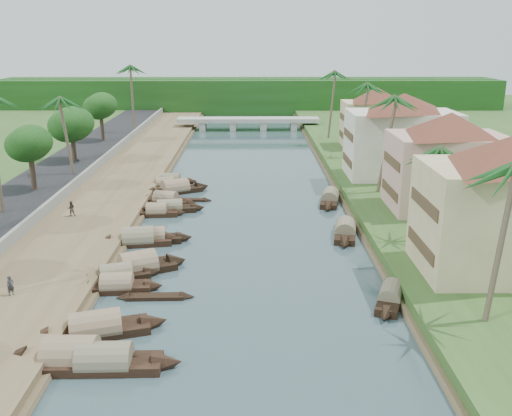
{
  "coord_description": "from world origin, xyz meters",
  "views": [
    {
      "loc": [
        0.4,
        -41.3,
        18.02
      ],
      "look_at": [
        0.94,
        11.59,
        2.0
      ],
      "focal_mm": 40.0,
      "sensor_mm": 36.0,
      "label": 1
    }
  ],
  "objects_px": {
    "bridge": "(248,121)",
    "person_near": "(10,286)",
    "building_near": "(507,204)",
    "sampan_1": "(71,358)",
    "sampan_0": "(105,362)"
  },
  "relations": [
    {
      "from": "sampan_0",
      "to": "sampan_1",
      "type": "xyz_separation_m",
      "value": [
        -2.03,
        0.45,
        0.01
      ]
    },
    {
      "from": "person_near",
      "to": "building_near",
      "type": "bearing_deg",
      "value": -41.78
    },
    {
      "from": "building_near",
      "to": "sampan_0",
      "type": "distance_m",
      "value": 29.61
    },
    {
      "from": "building_near",
      "to": "person_near",
      "type": "relative_size",
      "value": 10.44
    },
    {
      "from": "bridge",
      "to": "building_near",
      "type": "relative_size",
      "value": 1.89
    },
    {
      "from": "building_near",
      "to": "sampan_1",
      "type": "bearing_deg",
      "value": -159.83
    },
    {
      "from": "sampan_1",
      "to": "bridge",
      "type": "bearing_deg",
      "value": 83.73
    },
    {
      "from": "bridge",
      "to": "person_near",
      "type": "xyz_separation_m",
      "value": [
        -16.17,
        -77.12,
        -0.21
      ]
    },
    {
      "from": "bridge",
      "to": "building_near",
      "type": "distance_m",
      "value": 76.54
    },
    {
      "from": "bridge",
      "to": "building_near",
      "type": "height_order",
      "value": "building_near"
    },
    {
      "from": "sampan_0",
      "to": "sampan_1",
      "type": "height_order",
      "value": "sampan_1"
    },
    {
      "from": "sampan_0",
      "to": "sampan_1",
      "type": "relative_size",
      "value": 1.01
    },
    {
      "from": "bridge",
      "to": "building_near",
      "type": "xyz_separation_m",
      "value": [
        18.99,
        -74.0,
        4.66
      ]
    },
    {
      "from": "bridge",
      "to": "building_near",
      "type": "bearing_deg",
      "value": -75.61
    },
    {
      "from": "bridge",
      "to": "person_near",
      "type": "bearing_deg",
      "value": -101.84
    }
  ]
}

